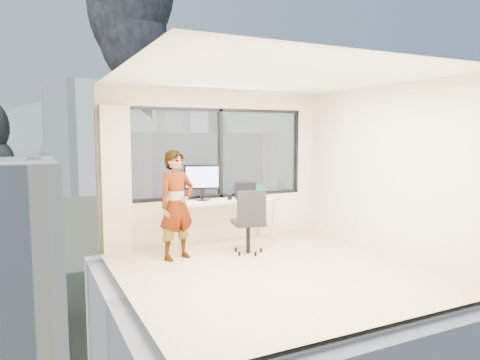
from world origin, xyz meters
TOP-DOWN VIEW (x-y plane):
  - floor at (0.00, 0.00)m, footprint 4.00×4.00m
  - ceiling at (0.00, 0.00)m, footprint 4.00×4.00m
  - wall_front at (0.00, -2.00)m, footprint 4.00×0.01m
  - wall_left at (-2.00, 0.00)m, footprint 0.01×4.00m
  - wall_right at (2.00, 0.00)m, footprint 0.01×4.00m
  - window_wall at (0.05, 2.00)m, footprint 3.30×0.16m
  - curtain at (-1.72, 1.88)m, footprint 0.45×0.14m
  - desk at (0.00, 1.66)m, footprint 1.80×0.60m
  - chair at (0.10, 0.92)m, footprint 0.63×0.63m
  - person at (-0.99, 1.11)m, footprint 0.68×0.55m
  - monitor at (-0.32, 1.80)m, footprint 0.62×0.32m
  - game_console at (-0.77, 1.91)m, footprint 0.34×0.30m
  - laptop at (0.43, 1.63)m, footprint 0.50×0.51m
  - cellphone at (0.45, 1.55)m, footprint 0.12×0.06m
  - pen_cup at (0.12, 1.64)m, footprint 0.09×0.09m
  - handbag at (0.80, 1.88)m, footprint 0.28×0.15m
  - exterior_ground at (0.00, 120.00)m, footprint 400.00×400.00m
  - near_bldg_b at (12.00, 38.00)m, footprint 14.00×13.00m
  - near_bldg_c at (30.00, 28.00)m, footprint 12.00×10.00m
  - far_tower_b at (8.00, 120.00)m, footprint 13.00×13.00m
  - far_tower_c at (45.00, 140.00)m, footprint 15.00×15.00m
  - hill_b at (100.00, 320.00)m, footprint 300.00×220.00m
  - tree_b at (4.00, 18.00)m, footprint 7.60×7.60m
  - tree_c at (22.00, 40.00)m, footprint 8.40×8.40m
  - smoke_plume_b at (55.00, 170.00)m, footprint 30.00×18.00m

SIDE VIEW (x-z plane):
  - exterior_ground at x=0.00m, z-range -14.02..-13.98m
  - hill_b at x=100.00m, z-range -62.00..34.00m
  - tree_b at x=4.00m, z-range -14.00..-5.00m
  - near_bldg_c at x=30.00m, z-range -14.00..-4.00m
  - tree_c at x=22.00m, z-range -14.00..-4.00m
  - near_bldg_b at x=12.00m, z-range -14.00..2.00m
  - far_tower_c at x=45.00m, z-range -14.00..12.00m
  - floor at x=0.00m, z-range -0.01..0.01m
  - desk at x=0.00m, z-range 0.00..0.75m
  - chair at x=0.10m, z-range 0.00..1.03m
  - cellphone at x=0.45m, z-range 0.75..0.76m
  - game_console at x=-0.77m, z-range 0.75..0.82m
  - pen_cup at x=0.12m, z-range 0.75..0.85m
  - person at x=-0.99m, z-range 0.00..1.62m
  - handbag at x=0.80m, z-range 0.75..0.97m
  - laptop at x=0.43m, z-range 0.75..1.00m
  - far_tower_b at x=8.00m, z-range -14.00..16.00m
  - monitor at x=-0.32m, z-range 0.75..1.36m
  - curtain at x=-1.72m, z-range 0.00..2.30m
  - wall_front at x=0.00m, z-range 0.00..2.60m
  - wall_left at x=-2.00m, z-range 0.00..2.60m
  - wall_right at x=2.00m, z-range 0.00..2.60m
  - window_wall at x=0.05m, z-range 0.75..2.30m
  - ceiling at x=0.00m, z-range 2.60..2.60m
  - smoke_plume_b at x=55.00m, z-range -8.00..62.00m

